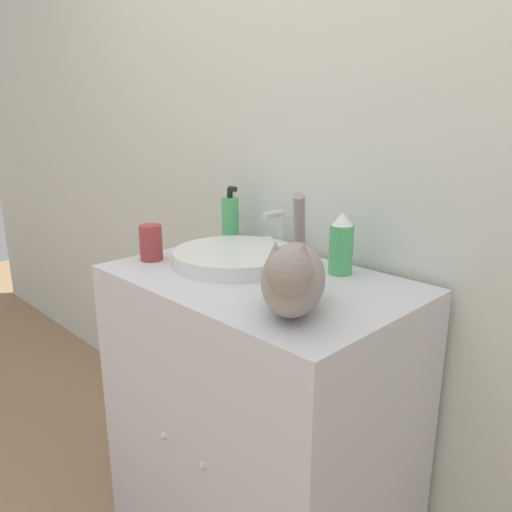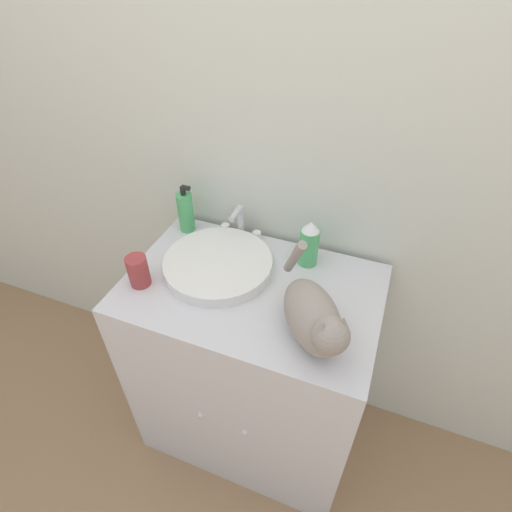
% 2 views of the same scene
% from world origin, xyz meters
% --- Properties ---
extents(ground_plane, '(8.00, 8.00, 0.00)m').
position_xyz_m(ground_plane, '(0.00, 0.00, 0.00)').
color(ground_plane, '#997551').
extents(wall_back, '(6.00, 0.05, 2.50)m').
position_xyz_m(wall_back, '(0.00, 0.59, 1.25)').
color(wall_back, silver).
rests_on(wall_back, ground_plane).
extents(vanity_cabinet, '(0.84, 0.56, 0.91)m').
position_xyz_m(vanity_cabinet, '(0.00, 0.27, 0.45)').
color(vanity_cabinet, silver).
rests_on(vanity_cabinet, ground_plane).
extents(sink_basin, '(0.37, 0.37, 0.04)m').
position_xyz_m(sink_basin, '(-0.14, 0.32, 0.93)').
color(sink_basin, white).
rests_on(sink_basin, vanity_cabinet).
extents(faucet, '(0.16, 0.10, 0.14)m').
position_xyz_m(faucet, '(-0.14, 0.51, 0.97)').
color(faucet, silver).
rests_on(faucet, vanity_cabinet).
extents(cat, '(0.28, 0.35, 0.25)m').
position_xyz_m(cat, '(0.24, 0.14, 1.00)').
color(cat, gray).
rests_on(cat, vanity_cabinet).
extents(soap_bottle, '(0.06, 0.06, 0.20)m').
position_xyz_m(soap_bottle, '(-0.35, 0.48, 0.99)').
color(soap_bottle, '#4CB266').
rests_on(soap_bottle, vanity_cabinet).
extents(spray_bottle, '(0.07, 0.07, 0.17)m').
position_xyz_m(spray_bottle, '(0.14, 0.46, 0.99)').
color(spray_bottle, '#4CB266').
rests_on(spray_bottle, vanity_cabinet).
extents(cup, '(0.07, 0.07, 0.11)m').
position_xyz_m(cup, '(-0.35, 0.16, 0.96)').
color(cup, '#9E3838').
rests_on(cup, vanity_cabinet).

